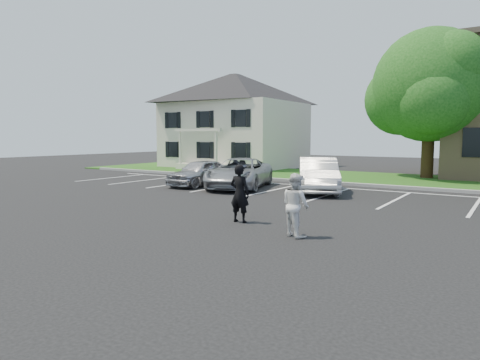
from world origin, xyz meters
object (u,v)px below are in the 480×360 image
at_px(car_silver_minivan, 240,173).
at_px(car_silver_west, 200,173).
at_px(house, 235,121).
at_px(tree, 432,88).
at_px(car_white_sedan, 318,175).
at_px(man_white_shirt, 296,205).
at_px(man_black_suit, 240,193).

bearing_deg(car_silver_minivan, car_silver_west, 170.91).
bearing_deg(car_silver_west, house, 117.15).
relative_size(tree, car_silver_west, 2.20).
distance_m(house, car_white_sedan, 16.89).
relative_size(tree, car_silver_minivan, 1.67).
height_order(house, man_white_shirt, house).
distance_m(man_black_suit, man_white_shirt, 2.27).
bearing_deg(car_silver_west, car_white_sedan, 9.92).
bearing_deg(car_silver_west, man_white_shirt, -38.97).
height_order(house, car_white_sedan, house).
bearing_deg(car_silver_minivan, house, 107.09).
xyz_separation_m(man_black_suit, man_white_shirt, (2.16, -0.71, -0.05)).
height_order(man_white_shirt, car_silver_west, man_white_shirt).
relative_size(car_silver_west, car_silver_minivan, 0.76).
xyz_separation_m(man_black_suit, car_silver_west, (-6.88, 6.75, -0.18)).
bearing_deg(man_black_suit, tree, -99.63).
xyz_separation_m(car_silver_west, car_white_sedan, (6.05, 1.00, 0.10)).
xyz_separation_m(car_silver_minivan, car_white_sedan, (3.85, 0.66, 0.05)).
relative_size(tree, car_white_sedan, 1.85).
bearing_deg(car_white_sedan, car_silver_minivan, 163.65).
bearing_deg(tree, man_white_shirt, -90.43).
bearing_deg(car_silver_minivan, man_white_shirt, -66.62).
xyz_separation_m(tree, man_black_suit, (-2.29, -17.08, -4.49)).
xyz_separation_m(man_white_shirt, car_white_sedan, (-2.99, 8.46, -0.02)).
height_order(man_white_shirt, car_white_sedan, man_white_shirt).
height_order(man_black_suit, car_white_sedan, man_black_suit).
relative_size(tree, man_black_suit, 5.12).
height_order(man_black_suit, car_silver_west, man_black_suit).
xyz_separation_m(tree, man_white_shirt, (-0.13, -17.78, -4.54)).
bearing_deg(man_black_suit, car_white_sedan, -85.91).
height_order(tree, man_black_suit, tree).
distance_m(man_black_suit, car_white_sedan, 7.79).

